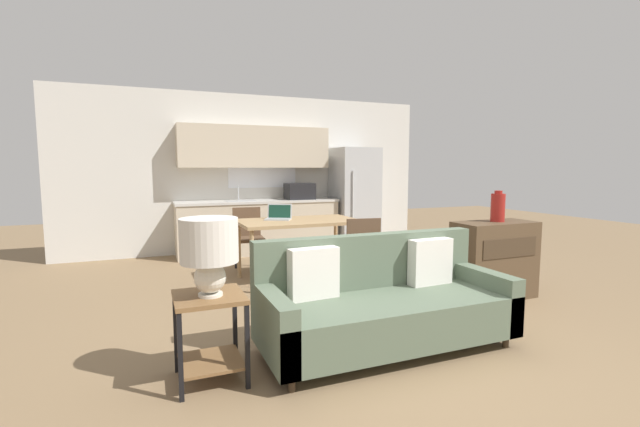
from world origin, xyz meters
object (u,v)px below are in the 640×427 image
(refrigerator, at_px, (354,198))
(vase, at_px, (498,207))
(credenza, at_px, (494,260))
(laptop, at_px, (279,216))
(dining_chair_far_left, at_px, (248,235))
(dining_table, at_px, (298,225))
(side_table, at_px, (210,323))
(table_lamp, at_px, (209,247))
(couch, at_px, (382,304))
(dining_chair_near_right, at_px, (360,250))

(refrigerator, bearing_deg, vase, -88.84)
(credenza, bearing_deg, laptop, 139.41)
(vase, height_order, dining_chair_far_left, vase)
(dining_table, bearing_deg, credenza, -41.26)
(side_table, relative_size, laptop, 1.49)
(table_lamp, bearing_deg, couch, 3.44)
(dining_table, bearing_deg, couch, -91.62)
(vase, distance_m, dining_chair_far_left, 3.31)
(side_table, bearing_deg, dining_chair_far_left, 72.78)
(table_lamp, bearing_deg, side_table, 104.12)
(dining_chair_far_left, height_order, dining_chair_near_right, same)
(table_lamp, relative_size, credenza, 0.57)
(dining_chair_far_left, relative_size, laptop, 2.19)
(refrigerator, height_order, couch, refrigerator)
(table_lamp, distance_m, credenza, 3.32)
(table_lamp, height_order, laptop, table_lamp)
(credenza, height_order, vase, vase)
(dining_table, distance_m, vase, 2.39)
(credenza, bearing_deg, dining_chair_near_right, 149.98)
(couch, xyz_separation_m, side_table, (-1.37, -0.05, 0.06))
(dining_table, xyz_separation_m, vase, (1.81, -1.53, 0.30))
(side_table, relative_size, vase, 1.74)
(credenza, bearing_deg, side_table, -167.08)
(vase, relative_size, laptop, 0.85)
(couch, bearing_deg, vase, 20.51)
(dining_chair_near_right, bearing_deg, couch, 77.69)
(dining_chair_far_left, bearing_deg, credenza, -41.48)
(laptop, bearing_deg, vase, -11.34)
(side_table, distance_m, credenza, 3.29)
(credenza, xyz_separation_m, vase, (0.04, 0.02, 0.59))
(dining_table, relative_size, dining_chair_near_right, 1.72)
(dining_table, distance_m, dining_chair_far_left, 0.96)
(side_table, distance_m, laptop, 2.76)
(side_table, bearing_deg, dining_table, 57.85)
(vase, bearing_deg, dining_chair_far_left, 134.42)
(credenza, distance_m, vase, 0.59)
(couch, xyz_separation_m, table_lamp, (-1.37, -0.08, 0.58))
(dining_table, distance_m, couch, 2.26)
(side_table, xyz_separation_m, credenza, (3.20, 0.73, 0.03))
(couch, xyz_separation_m, laptop, (-0.15, 2.38, 0.48))
(refrigerator, height_order, side_table, refrigerator)
(side_table, xyz_separation_m, dining_chair_near_right, (1.91, 1.48, 0.10))
(refrigerator, relative_size, dining_table, 1.19)
(couch, bearing_deg, dining_chair_near_right, 69.35)
(couch, distance_m, dining_chair_near_right, 1.53)
(refrigerator, xyz_separation_m, dining_table, (-1.74, -1.86, -0.19))
(laptop, bearing_deg, credenza, -12.26)
(dining_chair_near_right, height_order, laptop, laptop)
(vase, height_order, dining_chair_near_right, vase)
(refrigerator, bearing_deg, couch, -113.80)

